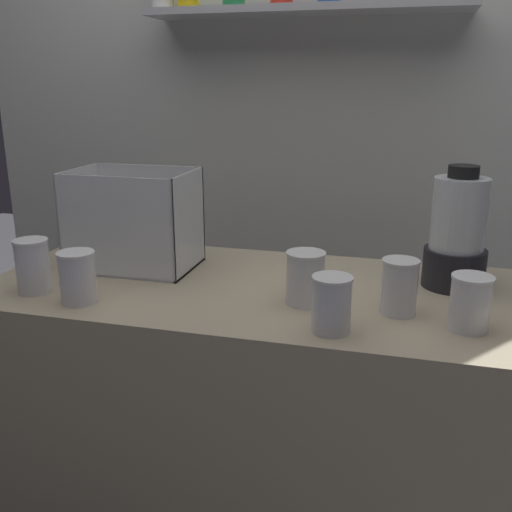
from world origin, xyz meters
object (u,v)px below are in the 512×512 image
Objects in this scene: blender_pitcher at (457,236)px; juice_cup_pomegranate_rightmost at (470,306)px; juice_cup_mango_right at (331,307)px; juice_cup_beet_far_right at (399,290)px; juice_cup_mango_far_left at (33,270)px; juice_cup_orange_middle at (305,281)px; carrot_display_bin at (136,237)px; juice_cup_pomegranate_left at (78,279)px.

blender_pitcher is 0.29m from juice_cup_pomegranate_rightmost.
juice_cup_beet_far_right reaches higher than juice_cup_mango_right.
juice_cup_orange_middle is at bearing 8.33° from juice_cup_mango_far_left.
juice_cup_orange_middle is at bearing -17.37° from carrot_display_bin.
juice_cup_pomegranate_rightmost is at bearing -9.52° from juice_cup_orange_middle.
juice_cup_pomegranate_rightmost is (0.02, -0.28, -0.08)m from blender_pitcher.
juice_cup_mango_right is (0.75, -0.05, -0.00)m from juice_cup_mango_far_left.
juice_cup_pomegranate_left is 0.60m from juice_cup_mango_right.
blender_pitcher reaches higher than juice_cup_pomegranate_rightmost.
juice_cup_pomegranate_left is 0.54m from juice_cup_orange_middle.
juice_cup_mango_right is at bearing -3.72° from juice_cup_mango_far_left.
juice_cup_orange_middle is 0.99× the size of juice_cup_beet_far_right.
blender_pitcher is at bearing 59.66° from juice_cup_beet_far_right.
juice_cup_mango_right is 0.29m from juice_cup_pomegranate_rightmost.
juice_cup_beet_far_right is (0.74, 0.12, -0.00)m from juice_cup_pomegranate_left.
carrot_display_bin is at bearing 167.03° from juice_cup_beet_far_right.
juice_cup_orange_middle is (0.52, 0.13, -0.00)m from juice_cup_pomegranate_left.
juice_cup_mango_far_left reaches higher than juice_cup_pomegranate_rightmost.
carrot_display_bin reaches higher than juice_cup_pomegranate_left.
juice_cup_pomegranate_left is at bearing -165.87° from juice_cup_orange_middle.
juice_cup_mango_right is (0.08, -0.15, -0.00)m from juice_cup_orange_middle.
juice_cup_beet_far_right reaches higher than juice_cup_pomegranate_rightmost.
juice_cup_pomegranate_rightmost is (0.36, -0.06, -0.00)m from juice_cup_orange_middle.
blender_pitcher is 0.27m from juice_cup_beet_far_right.
carrot_display_bin is at bearing 165.81° from juice_cup_pomegranate_rightmost.
blender_pitcher is 2.30× the size of juice_cup_mango_far_left.
juice_cup_orange_middle reaches higher than juice_cup_pomegranate_left.
juice_cup_orange_middle is (0.67, 0.10, -0.00)m from juice_cup_mango_far_left.
blender_pitcher reaches higher than juice_cup_mango_far_left.
juice_cup_orange_middle is at bearing 119.19° from juice_cup_mango_right.
juice_cup_pomegranate_left is at bearing -170.43° from juice_cup_beet_far_right.
blender_pitcher is 0.45m from juice_cup_mango_right.
blender_pitcher is 0.41m from juice_cup_orange_middle.
juice_cup_mango_far_left is 1.03m from juice_cup_pomegranate_rightmost.
juice_cup_pomegranate_left is (-0.87, -0.35, -0.08)m from blender_pitcher.
juice_cup_mango_far_left reaches higher than juice_cup_orange_middle.
juice_cup_orange_middle is at bearing -148.08° from blender_pitcher.
juice_cup_mango_far_left is 0.67m from juice_cup_orange_middle.
juice_cup_pomegranate_rightmost is (0.89, 0.07, -0.00)m from juice_cup_pomegranate_left.
juice_cup_orange_middle is 0.37m from juice_cup_pomegranate_rightmost.
carrot_display_bin is 2.70× the size of juice_cup_pomegranate_left.
blender_pitcher is 2.46× the size of juice_cup_orange_middle.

